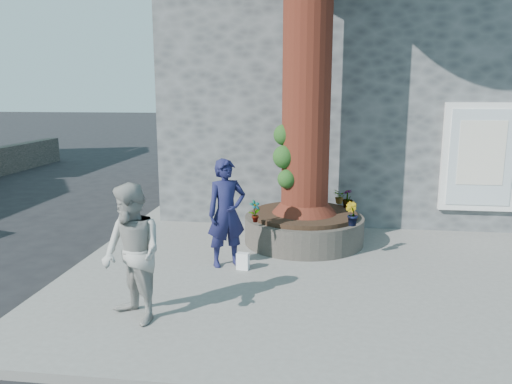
# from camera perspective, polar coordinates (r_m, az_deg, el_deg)

# --- Properties ---
(ground) EXTENTS (120.00, 120.00, 0.00)m
(ground) POSITION_cam_1_polar(r_m,az_deg,el_deg) (8.09, -0.86, -10.50)
(ground) COLOR black
(ground) RESTS_ON ground
(pavement) EXTENTS (9.00, 8.00, 0.12)m
(pavement) POSITION_cam_1_polar(r_m,az_deg,el_deg) (8.94, 9.74, -8.08)
(pavement) COLOR slate
(pavement) RESTS_ON ground
(yellow_line) EXTENTS (0.10, 30.00, 0.01)m
(yellow_line) POSITION_cam_1_polar(r_m,az_deg,el_deg) (9.86, -17.93, -6.95)
(yellow_line) COLOR yellow
(yellow_line) RESTS_ON ground
(stone_shop) EXTENTS (10.30, 8.30, 6.30)m
(stone_shop) POSITION_cam_1_polar(r_m,az_deg,el_deg) (14.68, 13.26, 11.72)
(stone_shop) COLOR #444748
(stone_shop) RESTS_ON ground
(planter) EXTENTS (2.30, 2.30, 0.60)m
(planter) POSITION_cam_1_polar(r_m,az_deg,el_deg) (9.78, 5.49, -4.07)
(planter) COLOR black
(planter) RESTS_ON pavement
(man) EXTENTS (0.79, 0.70, 1.82)m
(man) POSITION_cam_1_polar(r_m,az_deg,el_deg) (8.33, -3.39, -2.42)
(man) COLOR #16173D
(man) RESTS_ON pavement
(woman) EXTENTS (1.10, 1.07, 1.79)m
(woman) POSITION_cam_1_polar(r_m,az_deg,el_deg) (6.50, -13.97, -6.91)
(woman) COLOR #9E9D97
(woman) RESTS_ON pavement
(shopping_bag) EXTENTS (0.21, 0.15, 0.28)m
(shopping_bag) POSITION_cam_1_polar(r_m,az_deg,el_deg) (8.34, -1.52, -7.91)
(shopping_bag) COLOR white
(shopping_bag) RESTS_ON pavement
(plant_a) EXTENTS (0.25, 0.24, 0.40)m
(plant_a) POSITION_cam_1_polar(r_m,az_deg,el_deg) (8.90, -0.13, -2.21)
(plant_a) COLOR gray
(plant_a) RESTS_ON planter
(plant_b) EXTENTS (0.32, 0.31, 0.41)m
(plant_b) POSITION_cam_1_polar(r_m,az_deg,el_deg) (8.84, 10.87, -2.47)
(plant_b) COLOR gray
(plant_b) RESTS_ON planter
(plant_c) EXTENTS (0.29, 0.29, 0.37)m
(plant_c) POSITION_cam_1_polar(r_m,az_deg,el_deg) (10.20, 10.43, -0.70)
(plant_c) COLOR gray
(plant_c) RESTS_ON planter
(plant_d) EXTENTS (0.32, 0.34, 0.30)m
(plant_d) POSITION_cam_1_polar(r_m,az_deg,el_deg) (10.50, 9.54, -0.53)
(plant_d) COLOR gray
(plant_d) RESTS_ON planter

